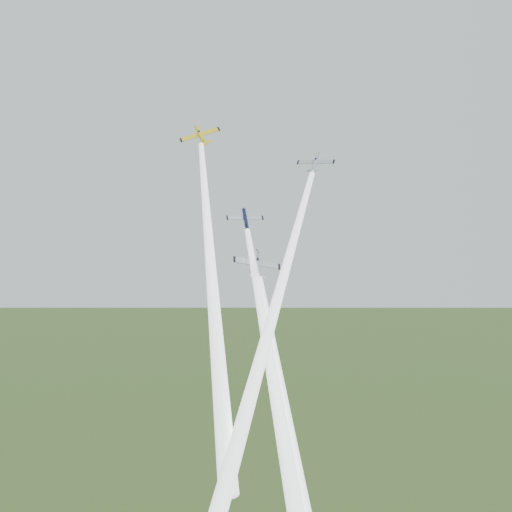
# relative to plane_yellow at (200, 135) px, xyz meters

# --- Properties ---
(plane_yellow) EXTENTS (10.43, 8.22, 8.22)m
(plane_yellow) POSITION_rel_plane_yellow_xyz_m (0.00, 0.00, 0.00)
(plane_yellow) COLOR yellow
(smoke_trail_yellow) EXTENTS (18.81, 49.98, 47.19)m
(smoke_trail_yellow) POSITION_rel_plane_yellow_xyz_m (8.83, -26.15, -24.89)
(smoke_trail_yellow) COLOR white
(plane_navy) EXTENTS (8.25, 7.60, 5.27)m
(plane_navy) POSITION_rel_plane_yellow_xyz_m (9.48, -4.25, -15.96)
(plane_navy) COLOR #0D163C
(smoke_trail_navy) EXTENTS (17.37, 42.84, 40.66)m
(smoke_trail_navy) POSITION_rel_plane_yellow_xyz_m (17.63, -26.80, -37.58)
(smoke_trail_navy) COLOR white
(plane_silver_right) EXTENTS (7.34, 6.34, 5.31)m
(plane_silver_right) POSITION_rel_plane_yellow_xyz_m (22.11, -5.97, -6.49)
(plane_silver_right) COLOR #A7AEB5
(smoke_trail_silver_right) EXTENTS (9.41, 57.08, 51.94)m
(smoke_trail_silver_right) POSITION_rel_plane_yellow_xyz_m (18.34, -35.96, -33.75)
(smoke_trail_silver_right) COLOR white
(plane_silver_low) EXTENTS (9.24, 9.50, 7.65)m
(plane_silver_low) POSITION_rel_plane_yellow_xyz_m (12.82, -10.72, -23.99)
(plane_silver_low) COLOR #B2B9C1
(smoke_trail_silver_low) EXTENTS (16.77, 40.19, 38.22)m
(smoke_trail_silver_low) POSITION_rel_plane_yellow_xyz_m (20.69, -31.93, -44.39)
(smoke_trail_silver_low) COLOR white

